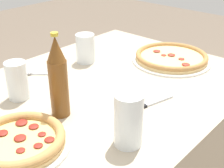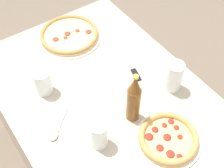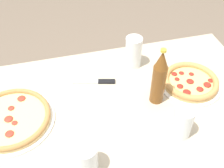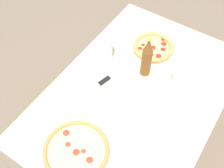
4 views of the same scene
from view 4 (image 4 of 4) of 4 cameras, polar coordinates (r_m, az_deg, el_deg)
The scene contains 10 objects.
ground_plane at distance 2.12m, azimuth 3.56°, elevation -12.90°, with size 8.00×8.00×0.00m, color #6B5B4C.
table at distance 1.80m, azimuth 4.13°, elevation -8.35°, with size 1.24×0.84×0.72m.
pizza_margherita at distance 1.69m, azimuth 8.36°, elevation 7.30°, with size 0.27×0.27×0.04m.
pizza_veggie at distance 1.32m, azimuth -7.27°, elevation -13.33°, with size 0.33×0.33×0.04m.
glass_iced_tea at distance 1.60m, azimuth -1.25°, elevation 7.04°, with size 0.08×0.08×0.15m.
glass_water at distance 1.52m, azimuth 13.40°, elevation 1.31°, with size 0.07×0.07×0.13m.
glass_lemonade at distance 1.32m, azimuth 8.79°, elevation -10.42°, with size 0.08×0.08×0.12m.
beer_bottle at distance 1.49m, azimuth 7.10°, elevation 5.33°, with size 0.06×0.06×0.26m.
knife at distance 1.51m, azimuth -2.94°, elevation -0.29°, with size 0.19×0.07×0.01m.
spoon at distance 1.46m, azimuth 14.63°, elevation -5.74°, with size 0.13×0.14×0.02m.
Camera 4 is at (-0.77, -0.36, 1.94)m, focal length 45.00 mm.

